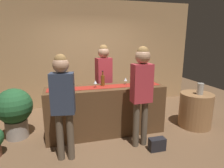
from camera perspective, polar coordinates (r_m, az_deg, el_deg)
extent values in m
plane|color=brown|center=(4.02, -1.82, -14.28)|extent=(10.00, 10.00, 0.00)
cube|color=tan|center=(5.45, -6.51, 8.92)|extent=(6.00, 0.12, 2.90)
cube|color=#543821|center=(3.82, -1.87, -7.88)|extent=(2.30, 0.60, 0.96)
cube|color=maroon|center=(3.67, -1.93, -0.83)|extent=(2.19, 0.28, 0.01)
cylinder|color=#B2C6C1|center=(4.01, 11.12, 1.62)|extent=(0.07, 0.07, 0.21)
cylinder|color=#B2C6C1|center=(3.98, 11.21, 3.63)|extent=(0.03, 0.03, 0.08)
cylinder|color=black|center=(3.97, 11.25, 4.29)|extent=(0.03, 0.03, 0.02)
cylinder|color=brown|center=(3.73, -2.79, 0.99)|extent=(0.07, 0.07, 0.21)
cylinder|color=brown|center=(3.70, -2.81, 3.15)|extent=(0.03, 0.03, 0.08)
cylinder|color=black|center=(3.69, -2.82, 3.86)|extent=(0.03, 0.03, 0.02)
cylinder|color=silver|center=(3.86, 4.08, -0.17)|extent=(0.06, 0.06, 0.00)
cylinder|color=silver|center=(3.85, 4.09, 0.40)|extent=(0.01, 0.01, 0.08)
cone|color=silver|center=(3.84, 4.11, 1.42)|extent=(0.07, 0.07, 0.06)
cylinder|color=silver|center=(3.53, -17.21, -2.03)|extent=(0.06, 0.06, 0.00)
cylinder|color=silver|center=(3.52, -17.25, -1.41)|extent=(0.01, 0.01, 0.08)
cone|color=silver|center=(3.51, -17.33, -0.31)|extent=(0.07, 0.07, 0.06)
cylinder|color=silver|center=(3.63, -5.00, -1.08)|extent=(0.06, 0.06, 0.00)
cylinder|color=silver|center=(3.62, -5.01, -0.47)|extent=(0.01, 0.01, 0.08)
cone|color=silver|center=(3.60, -5.04, 0.61)|extent=(0.07, 0.07, 0.06)
cylinder|color=#26262B|center=(4.43, -1.46, -5.84)|extent=(0.11, 0.11, 0.82)
cylinder|color=#26262B|center=(4.36, -3.36, -6.15)|extent=(0.11, 0.11, 0.82)
cube|color=#B7333D|center=(4.21, -2.50, 3.45)|extent=(0.38, 0.27, 0.65)
sphere|color=tan|center=(4.16, -2.57, 9.52)|extent=(0.25, 0.25, 0.25)
sphere|color=olive|center=(4.15, -2.58, 10.45)|extent=(0.19, 0.19, 0.19)
cylinder|color=brown|center=(3.41, 7.25, -12.00)|extent=(0.11, 0.11, 0.82)
cylinder|color=brown|center=(3.48, 9.69, -11.58)|extent=(0.11, 0.11, 0.82)
cube|color=#B7333D|center=(3.20, 8.93, 0.21)|extent=(0.35, 0.22, 0.65)
sphere|color=tan|center=(3.13, 9.23, 8.22)|extent=(0.25, 0.25, 0.25)
sphere|color=olive|center=(3.13, 9.27, 9.46)|extent=(0.19, 0.19, 0.19)
cylinder|color=brown|center=(3.16, -15.37, -15.03)|extent=(0.11, 0.11, 0.78)
cylinder|color=brown|center=(3.13, -12.38, -15.08)|extent=(0.11, 0.11, 0.78)
cube|color=#2D384C|center=(2.88, -14.65, -2.79)|extent=(0.37, 0.25, 0.62)
sphere|color=tan|center=(2.80, -15.16, 5.58)|extent=(0.23, 0.23, 0.23)
sphere|color=olive|center=(2.79, -15.24, 6.89)|extent=(0.18, 0.18, 0.18)
cylinder|color=#996B42|center=(4.52, 23.82, -7.14)|extent=(0.68, 0.68, 0.74)
cylinder|color=#A8A399|center=(4.32, 25.00, -1.35)|extent=(0.13, 0.13, 0.24)
cylinder|color=#9E9389|center=(4.19, -26.67, -11.87)|extent=(0.41, 0.41, 0.36)
sphere|color=#23562D|center=(4.03, -27.36, -5.89)|extent=(0.66, 0.66, 0.66)
cube|color=black|center=(3.49, 13.38, -17.22)|extent=(0.28, 0.14, 0.22)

